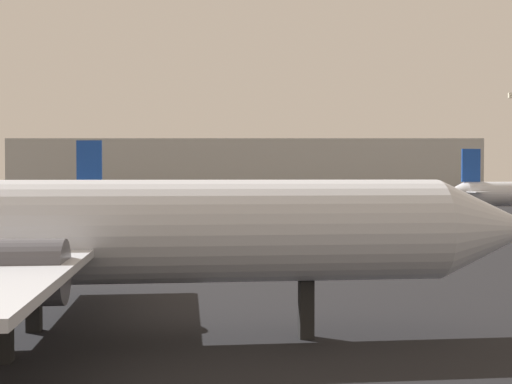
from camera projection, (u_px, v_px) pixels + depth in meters
The scene contains 3 objects.
airplane_at_gate at pixel (49, 233), 21.09m from camera, with size 32.61×22.66×10.77m.
airplane_far_left at pixel (198, 201), 63.79m from camera, with size 29.58×19.29×8.86m.
terminal_building at pixel (245, 172), 135.18m from camera, with size 88.25×27.51×12.17m, color #B7B7B2.
Camera 1 is at (0.45, -6.21, 5.46)m, focal length 46.32 mm.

